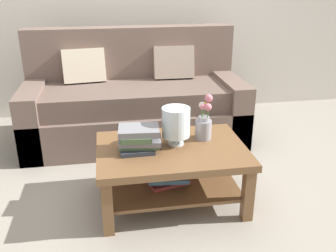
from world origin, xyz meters
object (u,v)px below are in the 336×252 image
(coffee_table, at_px, (171,163))
(book_stack_main, at_px, (138,139))
(couch, at_px, (135,103))
(flower_pitcher, at_px, (204,123))
(glass_hurricane_vase, at_px, (176,123))

(coffee_table, relative_size, book_stack_main, 3.40)
(couch, xyz_separation_m, flower_pitcher, (0.41, -1.09, 0.19))
(coffee_table, bearing_deg, book_stack_main, -179.07)
(coffee_table, relative_size, flower_pitcher, 3.09)
(couch, bearing_deg, coffee_table, -82.67)
(couch, xyz_separation_m, glass_hurricane_vase, (0.20, -1.15, 0.23))
(couch, distance_m, flower_pitcher, 1.18)
(book_stack_main, relative_size, glass_hurricane_vase, 1.12)
(book_stack_main, bearing_deg, glass_hurricane_vase, 11.21)
(couch, relative_size, book_stack_main, 6.86)
(couch, relative_size, glass_hurricane_vase, 7.67)
(couch, height_order, book_stack_main, couch)
(couch, bearing_deg, flower_pitcher, -69.29)
(coffee_table, xyz_separation_m, glass_hurricane_vase, (0.04, 0.05, 0.28))
(book_stack_main, bearing_deg, coffee_table, 0.93)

